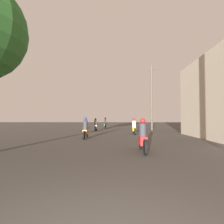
{
  "coord_description": "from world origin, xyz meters",
  "views": [
    {
      "loc": [
        0.13,
        -1.61,
        1.53
      ],
      "look_at": [
        -0.41,
        16.38,
        2.14
      ],
      "focal_mm": 28.0,
      "sensor_mm": 36.0,
      "label": 1
    }
  ],
  "objects": [
    {
      "name": "motorcycle_silver",
      "position": [
        2.31,
        22.1,
        0.6
      ],
      "size": [
        0.6,
        2.09,
        1.5
      ],
      "rotation": [
        0.0,
        0.0,
        -0.17
      ],
      "color": "black",
      "rests_on": "ground_plane"
    },
    {
      "name": "utility_pole_far",
      "position": [
        4.43,
        20.2,
        4.22
      ],
      "size": [
        1.6,
        0.2,
        8.11
      ],
      "color": "#4C4238",
      "rests_on": "ground_plane"
    },
    {
      "name": "motorcycle_orange",
      "position": [
        -2.24,
        11.33,
        0.63
      ],
      "size": [
        0.6,
        1.9,
        1.58
      ],
      "rotation": [
        0.0,
        0.0,
        -0.13
      ],
      "color": "black",
      "rests_on": "ground_plane"
    },
    {
      "name": "motorcycle_green",
      "position": [
        -1.66,
        24.55,
        0.64
      ],
      "size": [
        0.6,
        2.01,
        1.6
      ],
      "rotation": [
        0.0,
        0.0,
        -0.17
      ],
      "color": "black",
      "rests_on": "ground_plane"
    },
    {
      "name": "motorcycle_yellow",
      "position": [
        1.71,
        14.92,
        0.6
      ],
      "size": [
        0.6,
        2.03,
        1.5
      ],
      "rotation": [
        0.0,
        0.0,
        -0.05
      ],
      "color": "black",
      "rests_on": "ground_plane"
    },
    {
      "name": "motorcycle_red",
      "position": [
        1.27,
        6.31,
        0.61
      ],
      "size": [
        0.6,
        2.03,
        1.52
      ],
      "rotation": [
        0.0,
        0.0,
        0.12
      ],
      "color": "black",
      "rests_on": "ground_plane"
    },
    {
      "name": "motorcycle_white",
      "position": [
        -2.4,
        18.66,
        0.61
      ],
      "size": [
        0.6,
        1.88,
        1.5
      ],
      "rotation": [
        0.0,
        0.0,
        0.11
      ],
      "color": "black",
      "rests_on": "ground_plane"
    }
  ]
}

